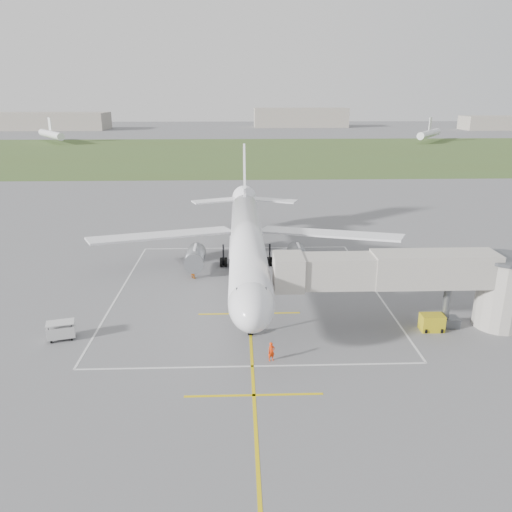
{
  "coord_description": "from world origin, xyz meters",
  "views": [
    {
      "loc": [
        -0.95,
        -54.89,
        20.58
      ],
      "look_at": [
        0.87,
        -4.0,
        4.0
      ],
      "focal_mm": 35.0,
      "sensor_mm": 36.0,
      "label": 1
    }
  ],
  "objects_px": {
    "airliner": "(247,240)",
    "jet_bridge": "(425,279)",
    "gpu_unit": "(432,323)",
    "ramp_worker_nose": "(271,352)",
    "ramp_worker_wing": "(193,270)",
    "baggage_cart": "(61,331)"
  },
  "relations": [
    {
      "from": "airliner",
      "to": "gpu_unit",
      "type": "height_order",
      "value": "airliner"
    },
    {
      "from": "baggage_cart",
      "to": "ramp_worker_nose",
      "type": "height_order",
      "value": "baggage_cart"
    },
    {
      "from": "jet_bridge",
      "to": "baggage_cart",
      "type": "relative_size",
      "value": 8.93
    },
    {
      "from": "gpu_unit",
      "to": "ramp_worker_nose",
      "type": "bearing_deg",
      "value": -161.81
    },
    {
      "from": "ramp_worker_wing",
      "to": "ramp_worker_nose",
      "type": "bearing_deg",
      "value": 155.17
    },
    {
      "from": "airliner",
      "to": "jet_bridge",
      "type": "distance_m",
      "value": 21.22
    },
    {
      "from": "airliner",
      "to": "jet_bridge",
      "type": "xyz_separation_m",
      "value": [
        15.72,
        -14.25,
        0.35
      ]
    },
    {
      "from": "airliner",
      "to": "ramp_worker_nose",
      "type": "distance_m",
      "value": 20.28
    },
    {
      "from": "gpu_unit",
      "to": "ramp_worker_nose",
      "type": "height_order",
      "value": "ramp_worker_nose"
    },
    {
      "from": "airliner",
      "to": "baggage_cart",
      "type": "bearing_deg",
      "value": -136.98
    },
    {
      "from": "airliner",
      "to": "gpu_unit",
      "type": "relative_size",
      "value": 22.7
    },
    {
      "from": "baggage_cart",
      "to": "ramp_worker_nose",
      "type": "relative_size",
      "value": 1.64
    },
    {
      "from": "ramp_worker_nose",
      "to": "baggage_cart",
      "type": "bearing_deg",
      "value": 146.81
    },
    {
      "from": "gpu_unit",
      "to": "ramp_worker_wing",
      "type": "distance_m",
      "value": 27.12
    },
    {
      "from": "gpu_unit",
      "to": "ramp_worker_wing",
      "type": "height_order",
      "value": "ramp_worker_wing"
    },
    {
      "from": "gpu_unit",
      "to": "baggage_cart",
      "type": "relative_size",
      "value": 0.79
    },
    {
      "from": "ramp_worker_wing",
      "to": "baggage_cart",
      "type": "bearing_deg",
      "value": 98.7
    },
    {
      "from": "airliner",
      "to": "ramp_worker_nose",
      "type": "relative_size",
      "value": 29.32
    },
    {
      "from": "airliner",
      "to": "baggage_cart",
      "type": "distance_m",
      "value": 23.04
    },
    {
      "from": "jet_bridge",
      "to": "ramp_worker_nose",
      "type": "bearing_deg",
      "value": -158.25
    },
    {
      "from": "ramp_worker_nose",
      "to": "gpu_unit",
      "type": "bearing_deg",
      "value": -1.58
    },
    {
      "from": "baggage_cart",
      "to": "ramp_worker_wing",
      "type": "height_order",
      "value": "ramp_worker_wing"
    }
  ]
}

